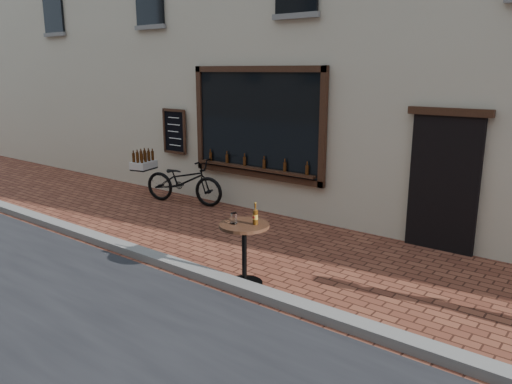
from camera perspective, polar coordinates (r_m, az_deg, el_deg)
The scene contains 4 objects.
ground at distance 6.91m, azimuth -5.08°, elevation -11.00°, with size 90.00×90.00×0.00m, color #5C2C1D.
kerb at distance 7.02m, azimuth -3.97°, elevation -10.03°, with size 90.00×0.25×0.12m, color slate.
cargo_bicycle at distance 11.15m, azimuth -8.43°, elevation 1.33°, with size 2.30×1.11×1.08m.
bistro_table at distance 6.79m, azimuth -1.33°, elevation -5.68°, with size 0.68×0.68×1.18m.
Camera 1 is at (4.31, -4.57, 2.89)m, focal length 35.00 mm.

